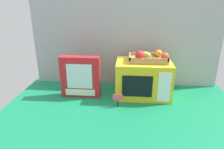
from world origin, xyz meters
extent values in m
plane|color=#147A4C|center=(0.00, 0.00, 0.00)|extent=(1.70, 1.70, 0.00)
cube|color=#A0A3A8|center=(0.00, 0.28, 0.38)|extent=(1.61, 0.03, 0.76)
cube|color=yellow|center=(0.16, 0.04, 0.14)|extent=(0.42, 0.28, 0.27)
cube|color=yellow|center=(0.16, 0.04, 0.28)|extent=(0.42, 0.28, 0.01)
cube|color=black|center=(0.11, -0.10, 0.14)|extent=(0.22, 0.01, 0.16)
cube|color=white|center=(0.30, -0.10, 0.14)|extent=(0.09, 0.01, 0.23)
cube|color=#A37F51|center=(0.18, 0.05, 0.30)|extent=(0.29, 0.18, 0.02)
cube|color=#A37F51|center=(0.18, -0.03, 0.32)|extent=(0.29, 0.01, 0.02)
cube|color=#A37F51|center=(0.18, 0.13, 0.32)|extent=(0.29, 0.01, 0.02)
cube|color=#A37F51|center=(0.05, 0.05, 0.32)|extent=(0.01, 0.18, 0.02)
cube|color=#A37F51|center=(0.32, 0.05, 0.32)|extent=(0.01, 0.18, 0.02)
sphere|color=orange|center=(0.27, 0.10, 0.34)|extent=(0.06, 0.06, 0.06)
ellipsoid|color=#9EC647|center=(0.17, 0.05, 0.33)|extent=(0.10, 0.09, 0.05)
sphere|color=#E04228|center=(0.30, 0.00, 0.34)|extent=(0.06, 0.06, 0.06)
sphere|color=red|center=(0.12, 0.00, 0.34)|extent=(0.07, 0.07, 0.07)
cube|color=red|center=(-0.33, -0.02, 0.16)|extent=(0.31, 0.07, 0.33)
cube|color=silver|center=(-0.33, -0.05, 0.18)|extent=(0.20, 0.00, 0.20)
cube|color=white|center=(-0.33, -0.05, 0.05)|extent=(0.23, 0.00, 0.05)
cylinder|color=black|center=(-0.03, -0.17, 0.03)|extent=(0.01, 0.01, 0.06)
cube|color=#F44C6B|center=(-0.03, -0.17, 0.08)|extent=(0.07, 0.00, 0.05)
camera|label=1|loc=(0.04, -1.46, 0.74)|focal=32.43mm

